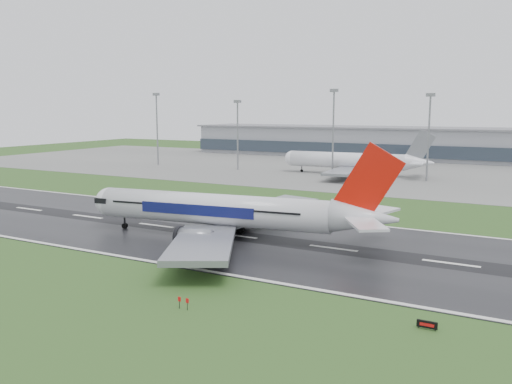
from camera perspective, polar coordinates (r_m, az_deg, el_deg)
The scene contains 11 objects.
ground at distance 103.48m, azimuth -2.11°, elevation -4.83°, with size 520.00×520.00×0.00m, color #264A1B.
runway at distance 103.47m, azimuth -2.11°, elevation -4.81°, with size 400.00×45.00×0.10m, color black.
apron at distance 219.27m, azimuth 14.43°, elevation 2.24°, with size 400.00×130.00×0.08m, color slate.
terminal at distance 277.14m, azimuth 17.42°, elevation 5.02°, with size 240.00×36.00×15.00m, color gray.
main_airliner at distance 99.82m, azimuth -2.54°, elevation 0.06°, with size 61.84×58.90×18.26m, color silver, non-canonical shape.
parked_airliner at distance 202.83m, azimuth 10.52°, elevation 4.29°, with size 58.21×54.20×17.06m, color white, non-canonical shape.
runway_sign at distance 64.20m, azimuth 18.14°, elevation -13.62°, with size 2.30×0.26×1.04m, color black, non-canonical shape.
floodmast_0 at distance 239.18m, azimuth -10.72°, elevation 6.59°, with size 0.64×0.64×30.73m, color gray.
floodmast_1 at distance 215.92m, azimuth -2.01°, elevation 6.05°, with size 0.64×0.64×27.31m, color gray.
floodmast_2 at distance 198.60m, azimuth 8.40°, elevation 6.24°, with size 0.64×0.64×31.03m, color gray.
floodmast_3 at distance 189.96m, azimuth 18.27°, elevation 5.46°, with size 0.64×0.64×28.99m, color gray.
Camera 1 is at (50.29, -87.00, 24.71)m, focal length 36.72 mm.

